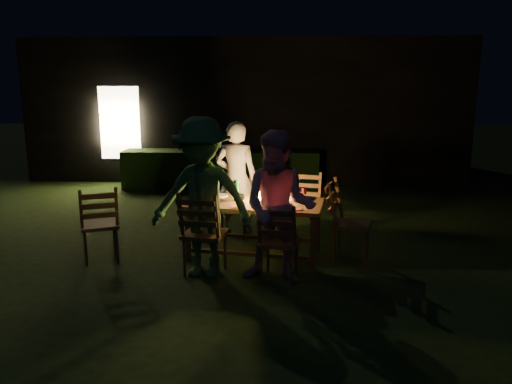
{
  "coord_description": "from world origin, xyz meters",
  "views": [
    {
      "loc": [
        0.71,
        -6.87,
        2.26
      ],
      "look_at": [
        0.44,
        -0.32,
        0.8
      ],
      "focal_mm": 35.0,
      "sensor_mm": 36.0,
      "label": 1
    }
  ],
  "objects_px": {
    "chair_end": "(349,237)",
    "person_opp_left": "(202,198)",
    "chair_near_right": "(279,255)",
    "person_house_side": "(236,179)",
    "chair_far_right": "(303,220)",
    "chair_far_left": "(236,218)",
    "person_opp_right": "(279,208)",
    "bottle_bucket_a": "(272,164)",
    "lantern": "(259,189)",
    "bottle_bucket_b": "(277,164)",
    "chair_spare": "(100,237)",
    "ice_bucket": "(274,167)",
    "chair_near_left": "(205,248)",
    "dining_table": "(255,207)",
    "bottle_table": "(236,190)",
    "side_table": "(274,177)"
  },
  "relations": [
    {
      "from": "person_house_side",
      "to": "chair_far_right",
      "type": "bearing_deg",
      "value": 177.18
    },
    {
      "from": "bottle_table",
      "to": "bottle_bucket_a",
      "type": "distance_m",
      "value": 2.6
    },
    {
      "from": "side_table",
      "to": "chair_end",
      "type": "bearing_deg",
      "value": -71.07
    },
    {
      "from": "chair_far_left",
      "to": "ice_bucket",
      "type": "bearing_deg",
      "value": -99.13
    },
    {
      "from": "chair_far_right",
      "to": "person_house_side",
      "type": "relative_size",
      "value": 0.59
    },
    {
      "from": "chair_far_right",
      "to": "bottle_bucket_a",
      "type": "height_order",
      "value": "chair_far_right"
    },
    {
      "from": "chair_far_right",
      "to": "person_opp_left",
      "type": "distance_m",
      "value": 1.98
    },
    {
      "from": "chair_near_right",
      "to": "chair_far_left",
      "type": "xyz_separation_m",
      "value": [
        -0.64,
        1.66,
        -0.02
      ]
    },
    {
      "from": "chair_far_left",
      "to": "bottle_bucket_a",
      "type": "bearing_deg",
      "value": -98.01
    },
    {
      "from": "person_house_side",
      "to": "person_opp_right",
      "type": "relative_size",
      "value": 0.98
    },
    {
      "from": "chair_far_right",
      "to": "ice_bucket",
      "type": "distance_m",
      "value": 2.07
    },
    {
      "from": "person_opp_left",
      "to": "bottle_bucket_b",
      "type": "xyz_separation_m",
      "value": [
        0.86,
        3.42,
        -0.14
      ]
    },
    {
      "from": "bottle_bucket_b",
      "to": "chair_far_left",
      "type": "bearing_deg",
      "value": -108.17
    },
    {
      "from": "chair_far_right",
      "to": "chair_spare",
      "type": "height_order",
      "value": "chair_spare"
    },
    {
      "from": "ice_bucket",
      "to": "bottle_bucket_b",
      "type": "height_order",
      "value": "bottle_bucket_b"
    },
    {
      "from": "chair_near_left",
      "to": "chair_end",
      "type": "xyz_separation_m",
      "value": [
        1.78,
        0.49,
        0.0
      ]
    },
    {
      "from": "chair_far_left",
      "to": "chair_end",
      "type": "distance_m",
      "value": 1.85
    },
    {
      "from": "chair_spare",
      "to": "person_opp_right",
      "type": "height_order",
      "value": "person_opp_right"
    },
    {
      "from": "chair_end",
      "to": "person_opp_left",
      "type": "height_order",
      "value": "person_opp_left"
    },
    {
      "from": "chair_near_right",
      "to": "chair_spare",
      "type": "height_order",
      "value": "chair_spare"
    },
    {
      "from": "bottle_bucket_b",
      "to": "ice_bucket",
      "type": "bearing_deg",
      "value": -141.34
    },
    {
      "from": "chair_far_left",
      "to": "chair_spare",
      "type": "bearing_deg",
      "value": 42.65
    },
    {
      "from": "ice_bucket",
      "to": "bottle_bucket_b",
      "type": "bearing_deg",
      "value": 38.66
    },
    {
      "from": "chair_near_right",
      "to": "person_opp_right",
      "type": "distance_m",
      "value": 0.58
    },
    {
      "from": "chair_far_left",
      "to": "chair_far_right",
      "type": "distance_m",
      "value": 1.0
    },
    {
      "from": "person_house_side",
      "to": "lantern",
      "type": "bearing_deg",
      "value": 123.0
    },
    {
      "from": "person_opp_right",
      "to": "side_table",
      "type": "height_order",
      "value": "person_opp_right"
    },
    {
      "from": "chair_near_right",
      "to": "person_opp_right",
      "type": "height_order",
      "value": "person_opp_right"
    },
    {
      "from": "person_house_side",
      "to": "ice_bucket",
      "type": "relative_size",
      "value": 5.68
    },
    {
      "from": "chair_end",
      "to": "person_opp_left",
      "type": "xyz_separation_m",
      "value": [
        -1.79,
        -0.54,
        0.61
      ]
    },
    {
      "from": "chair_near_left",
      "to": "bottle_bucket_a",
      "type": "bearing_deg",
      "value": 87.7
    },
    {
      "from": "chair_far_left",
      "to": "bottle_bucket_a",
      "type": "height_order",
      "value": "bottle_bucket_a"
    },
    {
      "from": "chair_near_left",
      "to": "chair_near_right",
      "type": "bearing_deg",
      "value": 1.48
    },
    {
      "from": "person_opp_right",
      "to": "person_opp_left",
      "type": "bearing_deg",
      "value": 180.0
    },
    {
      "from": "chair_end",
      "to": "ice_bucket",
      "type": "xyz_separation_m",
      "value": [
        -0.97,
        2.84,
        0.42
      ]
    },
    {
      "from": "chair_near_right",
      "to": "dining_table",
      "type": "bearing_deg",
      "value": 122.74
    },
    {
      "from": "chair_spare",
      "to": "bottle_bucket_b",
      "type": "xyz_separation_m",
      "value": [
        2.25,
        2.99,
        0.48
      ]
    },
    {
      "from": "dining_table",
      "to": "chair_near_right",
      "type": "distance_m",
      "value": 0.96
    },
    {
      "from": "chair_end",
      "to": "side_table",
      "type": "bearing_deg",
      "value": -144.83
    },
    {
      "from": "dining_table",
      "to": "chair_spare",
      "type": "xyz_separation_m",
      "value": [
        -1.96,
        -0.31,
        -0.34
      ]
    },
    {
      "from": "chair_end",
      "to": "person_opp_right",
      "type": "xyz_separation_m",
      "value": [
        -0.9,
        -0.69,
        0.54
      ]
    },
    {
      "from": "person_opp_right",
      "to": "bottle_bucket_a",
      "type": "distance_m",
      "value": 3.49
    },
    {
      "from": "chair_spare",
      "to": "ice_bucket",
      "type": "relative_size",
      "value": 3.44
    },
    {
      "from": "dining_table",
      "to": "person_opp_left",
      "type": "relative_size",
      "value": 0.99
    },
    {
      "from": "chair_far_right",
      "to": "lantern",
      "type": "xyz_separation_m",
      "value": [
        -0.61,
        -0.63,
        0.58
      ]
    },
    {
      "from": "chair_near_right",
      "to": "person_house_side",
      "type": "relative_size",
      "value": 0.57
    },
    {
      "from": "chair_far_left",
      "to": "person_house_side",
      "type": "bearing_deg",
      "value": -91.79
    },
    {
      "from": "chair_spare",
      "to": "person_opp_right",
      "type": "bearing_deg",
      "value": -36.79
    },
    {
      "from": "chair_spare",
      "to": "person_house_side",
      "type": "xyz_separation_m",
      "value": [
        1.65,
        1.19,
        0.54
      ]
    },
    {
      "from": "chair_near_right",
      "to": "bottle_bucket_a",
      "type": "xyz_separation_m",
      "value": [
        -0.13,
        3.44,
        0.5
      ]
    }
  ]
}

